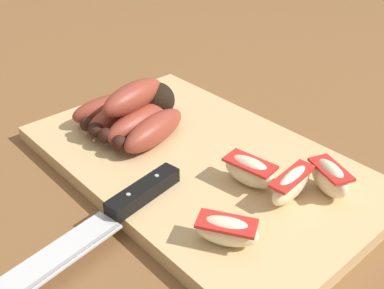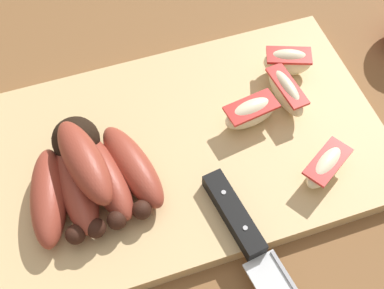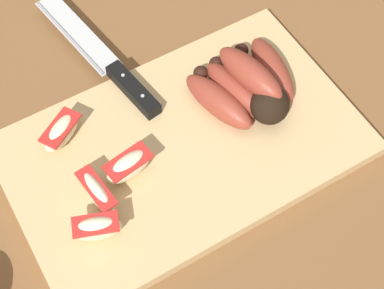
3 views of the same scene
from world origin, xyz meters
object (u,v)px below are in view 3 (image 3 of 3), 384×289
(chefs_knife, at_px, (113,69))
(apple_wedge_middle, at_px, (129,166))
(banana_bunch, at_px, (249,85))
(apple_wedge_extra, at_px, (61,132))
(apple_wedge_near, at_px, (97,228))
(apple_wedge_far, at_px, (97,193))

(chefs_knife, relative_size, apple_wedge_middle, 4.07)
(banana_bunch, xyz_separation_m, apple_wedge_extra, (-0.25, 0.07, -0.01))
(banana_bunch, height_order, apple_wedge_extra, banana_bunch)
(apple_wedge_near, bearing_deg, banana_bunch, 16.74)
(banana_bunch, relative_size, apple_wedge_extra, 2.22)
(apple_wedge_middle, xyz_separation_m, apple_wedge_far, (-0.05, -0.01, 0.00))
(apple_wedge_near, relative_size, apple_wedge_extra, 0.93)
(banana_bunch, distance_m, apple_wedge_far, 0.25)
(banana_bunch, height_order, apple_wedge_near, banana_bunch)
(banana_bunch, relative_size, apple_wedge_far, 2.08)
(banana_bunch, bearing_deg, apple_wedge_far, -171.19)
(apple_wedge_near, bearing_deg, chefs_knife, 59.34)
(chefs_knife, bearing_deg, apple_wedge_near, -120.66)
(apple_wedge_extra, bearing_deg, apple_wedge_far, -89.35)
(apple_wedge_far, bearing_deg, apple_wedge_extra, 90.65)
(apple_wedge_middle, relative_size, apple_wedge_far, 0.94)
(banana_bunch, bearing_deg, apple_wedge_extra, 164.78)
(chefs_knife, relative_size, apple_wedge_extra, 4.08)
(apple_wedge_near, bearing_deg, apple_wedge_extra, 82.26)
(apple_wedge_near, distance_m, apple_wedge_far, 0.05)
(banana_bunch, distance_m, apple_wedge_extra, 0.25)
(chefs_knife, bearing_deg, apple_wedge_far, -121.58)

